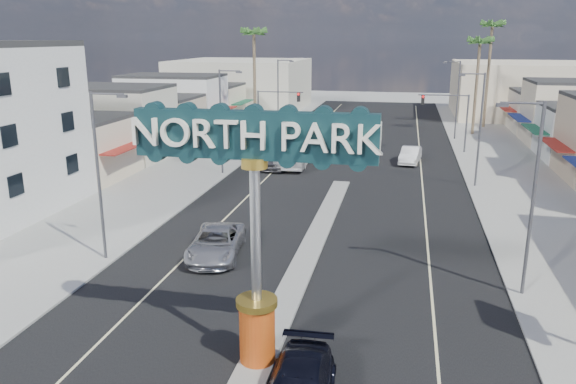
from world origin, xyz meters
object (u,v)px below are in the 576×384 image
at_px(car_parked_left, 278,159).
at_px(streetlight_r_near, 530,190).
at_px(streetlight_l_near, 101,169).
at_px(streetlight_l_mid, 223,117).
at_px(palm_left_far, 254,38).
at_px(gateway_sign, 255,210).
at_px(city_bus, 297,146).
at_px(streetlight_l_far, 279,92).
at_px(traffic_signal_right, 449,111).
at_px(suv_left, 216,243).
at_px(traffic_signal_left, 274,107).
at_px(palm_right_far, 492,31).
at_px(streetlight_r_mid, 478,124).
at_px(car_parked_right, 410,155).
at_px(palm_right_mid, 480,46).
at_px(streetlight_r_far, 456,96).

bearing_deg(car_parked_left, streetlight_r_near, -52.62).
bearing_deg(streetlight_l_near, car_parked_left, 80.16).
xyz_separation_m(streetlight_l_mid, palm_left_far, (-2.57, 20.00, 6.43)).
distance_m(gateway_sign, city_bus, 34.97).
distance_m(streetlight_l_mid, streetlight_l_far, 22.00).
height_order(traffic_signal_right, suv_left, traffic_signal_right).
xyz_separation_m(streetlight_l_near, city_bus, (5.23, 26.28, -3.56)).
relative_size(gateway_sign, traffic_signal_left, 1.53).
relative_size(palm_right_far, suv_left, 2.48).
relative_size(palm_right_far, city_bus, 1.30).
bearing_deg(streetlight_l_near, city_bus, 78.75).
bearing_deg(streetlight_r_mid, streetlight_l_near, -136.21).
bearing_deg(car_parked_right, streetlight_l_near, -112.10).
bearing_deg(palm_right_far, traffic_signal_left, -143.33).
bearing_deg(streetlight_l_far, suv_left, -82.19).
height_order(gateway_sign, palm_right_mid, palm_right_mid).
relative_size(streetlight_l_near, palm_right_far, 0.64).
bearing_deg(streetlight_l_mid, traffic_signal_right, 35.50).
height_order(streetlight_r_mid, car_parked_left, streetlight_r_mid).
height_order(traffic_signal_right, palm_right_far, palm_right_far).
relative_size(streetlight_r_mid, car_parked_right, 1.91).
xyz_separation_m(palm_right_mid, car_parked_left, (-19.39, -22.68, -9.71)).
height_order(traffic_signal_right, streetlight_l_far, streetlight_l_far).
xyz_separation_m(streetlight_r_mid, palm_right_far, (4.57, 32.00, 7.32)).
bearing_deg(suv_left, streetlight_l_mid, 98.97).
bearing_deg(traffic_signal_left, palm_left_far, 122.43).
bearing_deg(streetlight_r_near, streetlight_r_far, 90.00).
bearing_deg(palm_right_mid, palm_left_far, -167.01).
bearing_deg(streetlight_l_near, streetlight_r_mid, 43.79).
distance_m(streetlight_r_far, palm_right_mid, 7.30).
relative_size(streetlight_r_near, streetlight_r_mid, 1.00).
xyz_separation_m(gateway_sign, streetlight_r_mid, (10.43, 28.02, -0.86)).
xyz_separation_m(suv_left, city_bus, (-0.30, 24.57, 0.72)).
bearing_deg(streetlight_l_near, palm_right_far, 63.94).
xyz_separation_m(gateway_sign, car_parked_left, (-6.39, 31.35, -5.03)).
xyz_separation_m(streetlight_l_near, palm_right_mid, (23.43, 46.00, 5.54)).
height_order(streetlight_r_near, palm_right_mid, palm_right_mid).
bearing_deg(car_parked_left, car_parked_right, 22.95).
bearing_deg(streetlight_l_mid, city_bus, 50.21).
xyz_separation_m(traffic_signal_left, suv_left, (4.28, -32.29, -3.48)).
distance_m(traffic_signal_left, streetlight_l_far, 8.14).
relative_size(traffic_signal_right, streetlight_r_far, 0.67).
distance_m(palm_right_mid, car_parked_right, 21.85).
xyz_separation_m(streetlight_l_far, palm_right_mid, (23.43, 4.00, 5.54)).
xyz_separation_m(streetlight_l_near, suv_left, (5.53, 1.70, -4.28)).
xyz_separation_m(streetlight_r_near, city_bus, (-15.64, 26.28, -3.56)).
height_order(streetlight_l_near, suv_left, streetlight_l_near).
relative_size(suv_left, car_parked_left, 1.08).
relative_size(traffic_signal_left, car_parked_right, 1.27).
distance_m(streetlight_r_near, palm_right_mid, 46.40).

